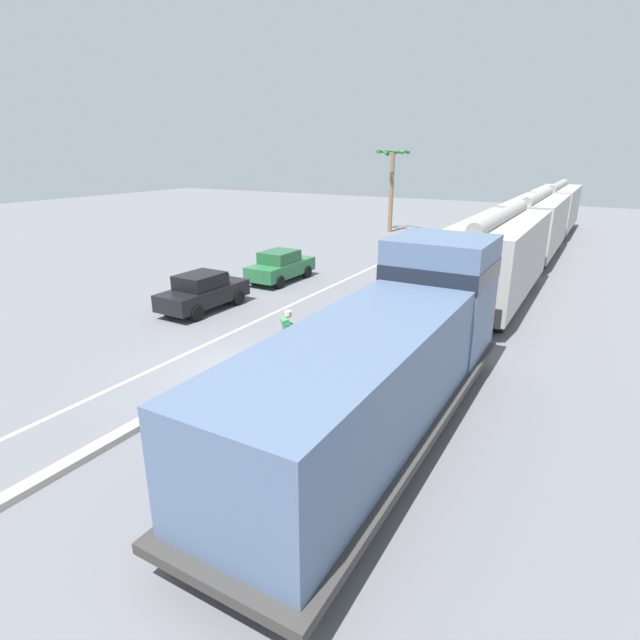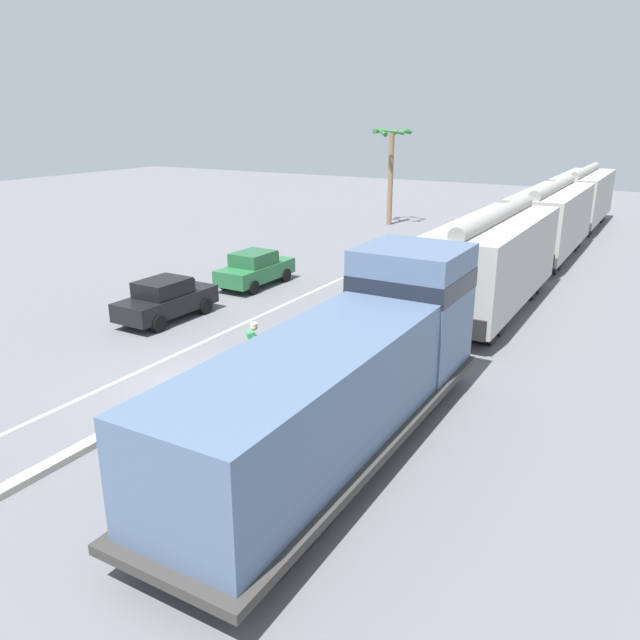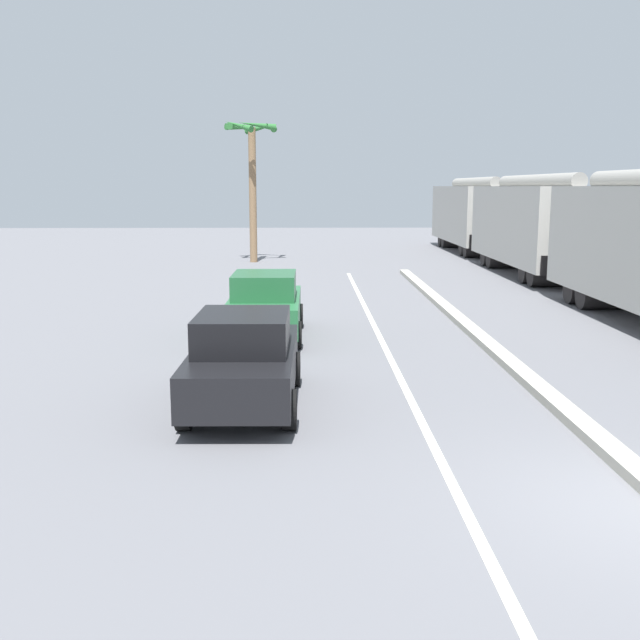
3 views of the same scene
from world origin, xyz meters
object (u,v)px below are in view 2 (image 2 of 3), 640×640
at_px(locomotive, 353,373).
at_px(parked_car_green, 255,269).
at_px(hopper_car_lead, 493,262).
at_px(hopper_car_trailing, 582,197).
at_px(hopper_car_middle, 550,221).
at_px(cyclist, 254,351).
at_px(palm_tree_near, 391,152).
at_px(parked_car_black, 166,299).

height_order(locomotive, parked_car_green, locomotive).
height_order(hopper_car_lead, hopper_car_trailing, same).
xyz_separation_m(hopper_car_middle, parked_car_green, (-10.57, -13.05, -1.26)).
distance_m(hopper_car_lead, cyclist, 11.13).
bearing_deg(palm_tree_near, parked_car_black, -86.38).
bearing_deg(parked_car_green, cyclist, -54.61).
bearing_deg(hopper_car_middle, locomotive, -90.00).
relative_size(parked_car_black, cyclist, 2.46).
relative_size(hopper_car_middle, parked_car_green, 2.52).
height_order(locomotive, hopper_car_middle, locomotive).
distance_m(hopper_car_middle, cyclist, 22.22).
xyz_separation_m(parked_car_black, palm_tree_near, (-1.56, 24.64, 4.29)).
xyz_separation_m(hopper_car_lead, parked_car_black, (-10.61, -7.30, -1.26)).
relative_size(hopper_car_trailing, palm_tree_near, 1.54).
bearing_deg(cyclist, palm_tree_near, 105.79).
relative_size(hopper_car_middle, palm_tree_near, 1.54).
bearing_deg(hopper_car_trailing, hopper_car_middle, -90.00).
height_order(hopper_car_lead, parked_car_green, hopper_car_lead).
xyz_separation_m(locomotive, parked_car_black, (-10.61, 4.85, -0.98)).
bearing_deg(parked_car_green, palm_tree_near, 94.86).
distance_m(parked_car_black, cyclist, 6.83).
relative_size(parked_car_black, palm_tree_near, 0.61).
height_order(hopper_car_middle, parked_car_black, hopper_car_middle).
xyz_separation_m(parked_car_black, parked_car_green, (0.04, 5.85, 0.00)).
bearing_deg(cyclist, parked_car_black, 155.44).
bearing_deg(hopper_car_middle, parked_car_black, -119.29).
height_order(parked_car_black, parked_car_green, same).
xyz_separation_m(hopper_car_lead, palm_tree_near, (-12.16, 17.34, 3.03)).
xyz_separation_m(hopper_car_lead, cyclist, (-4.39, -10.15, -1.26)).
relative_size(hopper_car_lead, palm_tree_near, 1.54).
distance_m(hopper_car_middle, parked_car_green, 16.84).
relative_size(hopper_car_lead, cyclist, 6.18).
relative_size(locomotive, hopper_car_trailing, 1.10).
distance_m(hopper_car_lead, hopper_car_middle, 11.60).
relative_size(hopper_car_lead, hopper_car_middle, 1.00).
bearing_deg(hopper_car_lead, palm_tree_near, 125.06).
height_order(hopper_car_trailing, palm_tree_near, palm_tree_near).
relative_size(locomotive, parked_car_green, 2.76).
distance_m(hopper_car_middle, hopper_car_trailing, 11.60).
distance_m(locomotive, palm_tree_near, 32.07).
xyz_separation_m(hopper_car_middle, hopper_car_trailing, (0.00, 11.60, 0.00)).
xyz_separation_m(parked_car_black, cyclist, (6.22, -2.84, 0.00)).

